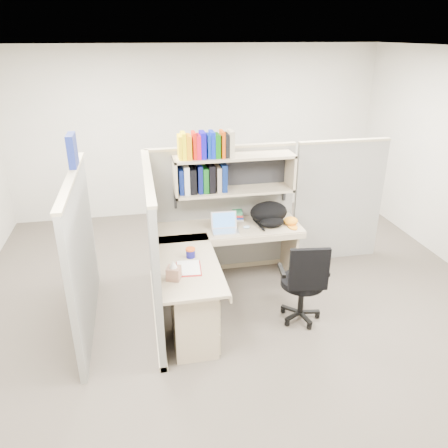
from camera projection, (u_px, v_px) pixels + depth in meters
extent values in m
plane|color=#3B352E|center=(238.00, 306.00, 4.95)|extent=(6.00, 6.00, 0.00)
plane|color=#B3AFA1|center=(197.00, 133.00, 7.09)|extent=(6.00, 0.00, 6.00)
plane|color=#B3AFA1|center=(415.00, 448.00, 1.71)|extent=(6.00, 0.00, 6.00)
plane|color=white|center=(242.00, 50.00, 3.86)|extent=(6.00, 6.00, 0.00)
cube|color=slate|center=(222.00, 211.00, 5.43)|extent=(1.80, 0.06, 1.60)
cube|color=tan|center=(222.00, 147.00, 5.10)|extent=(1.80, 0.08, 0.03)
cube|color=slate|center=(153.00, 250.00, 4.46)|extent=(0.06, 1.80, 1.60)
cube|color=tan|center=(148.00, 174.00, 4.13)|extent=(0.08, 1.80, 0.03)
cube|color=slate|center=(82.00, 257.00, 4.33)|extent=(0.06, 1.80, 1.60)
cube|color=slate|center=(338.00, 203.00, 5.71)|extent=(1.20, 0.06, 1.60)
cube|color=navy|center=(72.00, 150.00, 4.25)|extent=(0.07, 0.27, 0.32)
cube|color=white|center=(153.00, 208.00, 4.44)|extent=(0.00, 0.21, 0.28)
cube|color=tan|center=(234.00, 157.00, 4.97)|extent=(1.40, 0.34, 0.03)
cube|color=tan|center=(234.00, 191.00, 5.13)|extent=(1.40, 0.34, 0.03)
cube|color=tan|center=(175.00, 178.00, 4.93)|extent=(0.03, 0.34, 0.44)
cube|color=tan|center=(290.00, 171.00, 5.18)|extent=(0.03, 0.34, 0.44)
cube|color=black|center=(231.00, 170.00, 5.20)|extent=(1.38, 0.01, 0.41)
cube|color=yellow|center=(180.00, 147.00, 4.78)|extent=(0.03, 0.20, 0.26)
cube|color=#FFE605|center=(183.00, 146.00, 4.78)|extent=(0.05, 0.20, 0.29)
cube|color=orange|center=(188.00, 147.00, 4.80)|extent=(0.06, 0.20, 0.26)
cube|color=red|center=(194.00, 145.00, 4.80)|extent=(0.04, 0.20, 0.29)
cube|color=red|center=(198.00, 146.00, 4.82)|extent=(0.05, 0.20, 0.26)
cube|color=#0D05A6|center=(203.00, 145.00, 4.82)|extent=(0.06, 0.20, 0.29)
cube|color=navy|center=(208.00, 146.00, 4.84)|extent=(0.04, 0.20, 0.26)
cube|color=#051BA9|center=(212.00, 144.00, 4.84)|extent=(0.04, 0.20, 0.29)
cube|color=#095C06|center=(217.00, 145.00, 4.86)|extent=(0.06, 0.20, 0.26)
cube|color=#C43E04|center=(222.00, 144.00, 4.86)|extent=(0.04, 0.20, 0.29)
cube|color=black|center=(226.00, 145.00, 4.88)|extent=(0.05, 0.20, 0.26)
cube|color=tan|center=(231.00, 143.00, 4.88)|extent=(0.06, 0.20, 0.29)
cube|color=#07144F|center=(181.00, 180.00, 4.98)|extent=(0.05, 0.24, 0.29)
cube|color=#B8B8B8|center=(186.00, 179.00, 4.98)|extent=(0.06, 0.24, 0.32)
cube|color=black|center=(192.00, 180.00, 5.00)|extent=(0.07, 0.24, 0.29)
cube|color=#080F50|center=(199.00, 178.00, 5.01)|extent=(0.05, 0.24, 0.32)
cube|color=#094210|center=(205.00, 179.00, 5.03)|extent=(0.06, 0.24, 0.29)
cube|color=black|center=(211.00, 177.00, 5.03)|extent=(0.07, 0.24, 0.32)
cube|color=gray|center=(218.00, 178.00, 5.05)|extent=(0.05, 0.24, 0.29)
cube|color=#081A54|center=(223.00, 177.00, 5.06)|extent=(0.06, 0.24, 0.32)
cube|color=tan|center=(228.00, 228.00, 5.17)|extent=(1.74, 0.60, 0.03)
cube|color=tan|center=(188.00, 264.00, 4.37)|extent=(0.60, 1.34, 0.03)
cube|color=tan|center=(233.00, 242.00, 4.91)|extent=(1.74, 0.02, 0.07)
cube|color=tan|center=(217.00, 264.00, 4.44)|extent=(0.02, 1.34, 0.07)
cube|color=tan|center=(194.00, 315.00, 4.21)|extent=(0.40, 0.55, 0.68)
cube|color=tan|center=(215.00, 295.00, 4.17)|extent=(0.02, 0.50, 0.16)
cube|color=tan|center=(215.00, 311.00, 4.24)|extent=(0.02, 0.50, 0.16)
cube|color=tan|center=(215.00, 329.00, 4.33)|extent=(0.02, 0.50, 0.22)
cube|color=#B2B2B7|center=(216.00, 295.00, 4.17)|extent=(0.01, 0.12, 0.01)
cube|color=tan|center=(289.00, 249.00, 5.49)|extent=(0.03, 0.55, 0.70)
cylinder|color=navy|center=(191.00, 253.00, 4.46)|extent=(0.09, 0.09, 0.09)
cylinder|color=#C24612|center=(190.00, 249.00, 4.44)|extent=(0.10, 0.10, 0.02)
ellipsoid|color=#9BC1DC|center=(246.00, 227.00, 5.13)|extent=(0.09, 0.06, 0.03)
cylinder|color=silver|center=(221.00, 218.00, 5.28)|extent=(0.09, 0.09, 0.10)
cylinder|color=black|center=(302.00, 282.00, 4.54)|extent=(0.45, 0.45, 0.07)
cube|color=black|center=(309.00, 270.00, 4.25)|extent=(0.40, 0.10, 0.45)
cylinder|color=black|center=(301.00, 297.00, 4.62)|extent=(0.06, 0.06, 0.39)
cylinder|color=black|center=(300.00, 315.00, 4.71)|extent=(0.43, 0.43, 0.10)
cube|color=black|center=(282.00, 270.00, 4.47)|extent=(0.07, 0.26, 0.04)
cube|color=black|center=(325.00, 269.00, 4.50)|extent=(0.07, 0.26, 0.04)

